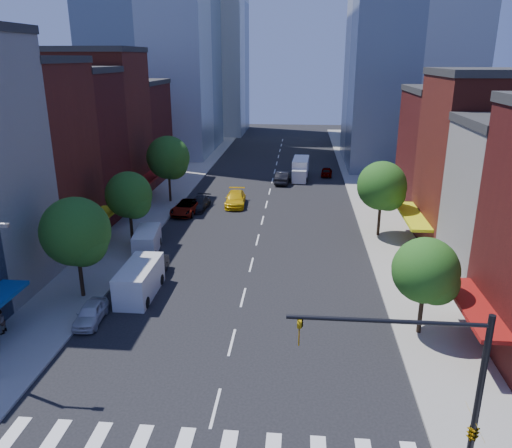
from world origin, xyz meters
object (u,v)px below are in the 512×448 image
Objects in this scene: parked_car_front at (91,313)px; pedestrian_far at (0,322)px; parked_car_third at (186,207)px; traffic_car_oncoming at (283,177)px; taxi at (235,199)px; parked_car_second at (152,269)px; cargo_van_far at (147,241)px; traffic_car_far at (327,172)px; parked_car_rear at (199,204)px; cargo_van_near at (139,281)px; box_truck at (300,169)px.

pedestrian_far reaches higher than parked_car_front.
traffic_car_oncoming is (10.10, 15.00, 0.08)m from parked_car_third.
traffic_car_oncoming reaches higher than taxi.
parked_car_second is 0.94× the size of traffic_car_oncoming.
cargo_van_far is at bearing 151.60° from pedestrian_far.
traffic_car_far is (15.19, 36.87, -0.11)m from parked_car_second.
cargo_van_near is at bearing -84.84° from parked_car_rear.
parked_car_third is at bearing 55.26° from traffic_car_far.
box_truck is (11.38, 38.07, 0.17)m from cargo_van_near.
parked_car_third is 21.93m from box_truck.
cargo_van_near is 3.45× the size of pedestrian_far.
pedestrian_far reaches higher than traffic_car_oncoming.
cargo_van_near is at bearing -90.11° from parked_car_second.
parked_car_third is at bearing 93.60° from parked_car_second.
pedestrian_far is (-10.79, -29.82, 0.15)m from taxi.
traffic_car_far is (11.27, 16.27, -0.14)m from taxi.
box_truck is at bearing 60.13° from parked_car_rear.
cargo_van_near is 1.00× the size of taxi.
parked_car_rear is at bearing 63.95° from parked_car_third.
pedestrian_far is (-6.87, -9.22, 0.18)m from parked_car_second.
box_truck is at bearing 68.35° from parked_car_front.
traffic_car_oncoming is (10.98, 26.61, -0.18)m from cargo_van_far.
parked_car_rear is at bearing -157.69° from taxi.
parked_car_front is at bearing -89.28° from parked_car_rear.
parked_car_third is 1.07× the size of cargo_van_far.
traffic_car_far is at bearing 67.50° from parked_car_second.
taxi is 31.71m from pedestrian_far.
cargo_van_far is at bearing 103.14° from cargo_van_near.
parked_car_third is 0.96× the size of taxi.
taxi is 16.18m from box_truck.
traffic_car_oncoming is (9.00, 35.04, -0.34)m from cargo_van_near.
parked_car_rear is (0.00, 18.71, -0.10)m from parked_car_second.
pedestrian_far is at bearing -160.21° from parked_car_front.
cargo_van_far is at bearing -111.31° from box_truck.
traffic_car_far is at bearing 51.89° from taxi.
cargo_van_far is 28.79m from traffic_car_oncoming.
parked_car_front is 4.46m from cargo_van_near.
cargo_van_far reaches higher than traffic_car_oncoming.
parked_car_third is at bearing -121.73° from box_truck.
pedestrian_far is at bearing -109.49° from box_truck.
cargo_van_near reaches higher than cargo_van_far.
traffic_car_oncoming is at bearing -125.17° from box_truck.
parked_car_second is at bearing -104.18° from taxi.
parked_car_third reaches higher than parked_car_rear.
box_truck reaches higher than taxi.
parked_car_third is 3.31× the size of pedestrian_far.
parked_car_rear reaches higher than traffic_car_far.
taxi is at bearing 61.06° from cargo_van_far.
traffic_car_far is at bearing -136.52° from traffic_car_oncoming.
traffic_car_far is at bearing 56.18° from parked_car_third.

